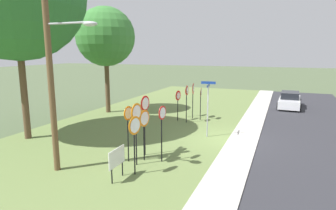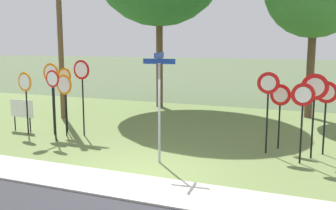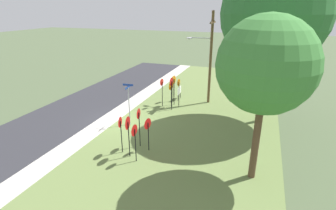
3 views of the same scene
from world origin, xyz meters
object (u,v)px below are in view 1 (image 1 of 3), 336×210
(oak_tree_right, at_px, (105,37))
(stop_sign_center_tall, at_px, (145,112))
(notice_board, at_px, (117,159))
(yield_sign_far_left, at_px, (187,94))
(yield_sign_far_right, at_px, (193,92))
(utility_pole, at_px, (53,63))
(stop_sign_far_right, at_px, (162,122))
(parked_sedan_distant, at_px, (290,100))
(stop_sign_near_right, at_px, (128,122))
(stop_sign_far_center, at_px, (136,120))
(stop_sign_far_left, at_px, (135,133))
(yield_sign_center, at_px, (178,99))
(yield_sign_near_right, at_px, (187,95))
(street_name_post, at_px, (208,105))
(stop_sign_near_left, at_px, (144,124))
(yield_sign_near_left, at_px, (201,96))

(oak_tree_right, bearing_deg, stop_sign_center_tall, -136.93)
(notice_board, xyz_separation_m, oak_tree_right, (10.47, 7.35, 5.13))
(yield_sign_far_left, xyz_separation_m, yield_sign_far_right, (-0.33, -0.59, 0.22))
(yield_sign_far_right, xyz_separation_m, utility_pole, (-11.05, 2.35, 2.49))
(stop_sign_far_right, relative_size, parked_sedan_distant, 0.56)
(stop_sign_center_tall, bearing_deg, stop_sign_far_right, -108.88)
(stop_sign_near_right, height_order, parked_sedan_distant, stop_sign_near_right)
(stop_sign_near_right, xyz_separation_m, stop_sign_far_center, (-0.22, -0.53, 0.20))
(stop_sign_far_left, height_order, yield_sign_center, stop_sign_far_left)
(stop_sign_far_left, distance_m, stop_sign_far_center, 1.03)
(stop_sign_far_center, xyz_separation_m, stop_sign_center_tall, (1.23, 0.20, 0.08))
(stop_sign_center_tall, bearing_deg, stop_sign_near_right, 167.18)
(stop_sign_far_center, height_order, yield_sign_near_right, stop_sign_far_center)
(stop_sign_far_left, relative_size, stop_sign_far_center, 0.88)
(stop_sign_far_right, relative_size, yield_sign_far_right, 0.98)
(street_name_post, bearing_deg, yield_sign_center, 38.54)
(stop_sign_center_tall, xyz_separation_m, oak_tree_right, (7.68, 7.18, 3.88))
(yield_sign_near_right, relative_size, utility_pole, 0.32)
(yield_sign_center, relative_size, street_name_post, 0.67)
(stop_sign_center_tall, xyz_separation_m, notice_board, (-2.79, -0.17, -1.25))
(yield_sign_far_left, distance_m, utility_pole, 11.84)
(stop_sign_near_right, bearing_deg, oak_tree_right, 43.20)
(notice_board, height_order, oak_tree_right, oak_tree_right)
(yield_sign_far_right, height_order, yield_sign_center, yield_sign_far_right)
(stop_sign_far_center, height_order, yield_sign_center, stop_sign_far_center)
(yield_sign_near_right, height_order, yield_sign_center, yield_sign_near_right)
(stop_sign_far_left, distance_m, stop_sign_center_tall, 2.25)
(stop_sign_near_right, distance_m, utility_pole, 3.92)
(stop_sign_near_right, bearing_deg, utility_pole, 136.68)
(stop_sign_near_left, bearing_deg, stop_sign_far_right, -71.83)
(stop_sign_near_left, relative_size, yield_sign_near_right, 0.90)
(yield_sign_far_left, bearing_deg, utility_pole, 174.45)
(utility_pole, bearing_deg, notice_board, -86.81)
(street_name_post, xyz_separation_m, notice_board, (-6.79, 1.81, -1.07))
(stop_sign_near_right, bearing_deg, yield_sign_center, 9.11)
(stop_sign_near_left, height_order, stop_sign_far_left, stop_sign_far_left)
(stop_sign_near_left, relative_size, stop_sign_far_left, 0.97)
(yield_sign_far_left, bearing_deg, stop_sign_far_center, -171.26)
(yield_sign_near_left, bearing_deg, yield_sign_far_left, 53.46)
(yield_sign_far_left, xyz_separation_m, utility_pole, (-11.38, 1.76, 2.72))
(stop_sign_far_center, bearing_deg, utility_pole, 128.18)
(stop_sign_far_left, height_order, stop_sign_far_right, stop_sign_far_right)
(oak_tree_right, bearing_deg, street_name_post, -111.91)
(stop_sign_near_left, relative_size, notice_board, 1.87)
(street_name_post, distance_m, oak_tree_right, 10.68)
(stop_sign_far_left, bearing_deg, stop_sign_far_center, 34.41)
(stop_sign_center_tall, relative_size, utility_pole, 0.35)
(stop_sign_far_left, distance_m, stop_sign_far_right, 1.73)
(stop_sign_near_right, height_order, stop_sign_far_right, stop_sign_far_right)
(yield_sign_far_left, bearing_deg, yield_sign_far_right, -115.95)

